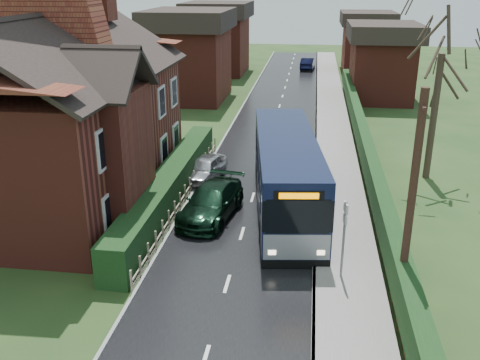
# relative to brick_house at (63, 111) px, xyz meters

# --- Properties ---
(ground) EXTENTS (140.00, 140.00, 0.00)m
(ground) POSITION_rel_brick_house_xyz_m (8.73, -4.78, -4.38)
(ground) COLOR #384E21
(ground) RESTS_ON ground
(road) EXTENTS (6.00, 100.00, 0.02)m
(road) POSITION_rel_brick_house_xyz_m (8.73, 5.22, -4.37)
(road) COLOR black
(road) RESTS_ON ground
(pavement) EXTENTS (2.50, 100.00, 0.14)m
(pavement) POSITION_rel_brick_house_xyz_m (12.98, 5.22, -4.31)
(pavement) COLOR slate
(pavement) RESTS_ON ground
(kerb_right) EXTENTS (0.12, 100.00, 0.14)m
(kerb_right) POSITION_rel_brick_house_xyz_m (11.78, 5.22, -4.31)
(kerb_right) COLOR gray
(kerb_right) RESTS_ON ground
(kerb_left) EXTENTS (0.12, 100.00, 0.10)m
(kerb_left) POSITION_rel_brick_house_xyz_m (5.68, 5.22, -4.33)
(kerb_left) COLOR gray
(kerb_left) RESTS_ON ground
(front_hedge) EXTENTS (1.20, 16.00, 1.60)m
(front_hedge) POSITION_rel_brick_house_xyz_m (4.83, 0.22, -3.58)
(front_hedge) COLOR black
(front_hedge) RESTS_ON ground
(picket_fence) EXTENTS (0.10, 16.00, 0.90)m
(picket_fence) POSITION_rel_brick_house_xyz_m (5.58, 0.22, -3.93)
(picket_fence) COLOR gray
(picket_fence) RESTS_ON ground
(right_wall_hedge) EXTENTS (0.60, 50.00, 1.80)m
(right_wall_hedge) POSITION_rel_brick_house_xyz_m (14.53, 5.22, -3.36)
(right_wall_hedge) COLOR maroon
(right_wall_hedge) RESTS_ON ground
(brick_house) EXTENTS (9.30, 14.60, 10.30)m
(brick_house) POSITION_rel_brick_house_xyz_m (0.00, 0.00, 0.00)
(brick_house) COLOR maroon
(brick_house) RESTS_ON ground
(bus) EXTENTS (4.01, 11.56, 3.44)m
(bus) POSITION_rel_brick_house_xyz_m (10.39, 0.14, -2.67)
(bus) COLOR black
(bus) RESTS_ON ground
(car_silver) EXTENTS (2.18, 3.98, 1.28)m
(car_silver) POSITION_rel_brick_house_xyz_m (5.93, 3.34, -3.73)
(car_silver) COLOR #B6B6BB
(car_silver) RESTS_ON ground
(car_green) EXTENTS (2.75, 5.18, 1.43)m
(car_green) POSITION_rel_brick_house_xyz_m (7.13, -1.22, -3.66)
(car_green) COLOR black
(car_green) RESTS_ON ground
(car_distant) EXTENTS (1.78, 4.25, 1.37)m
(car_distant) POSITION_rel_brick_house_xyz_m (10.73, 40.59, -3.69)
(car_distant) COLOR black
(car_distant) RESTS_ON ground
(bus_stop_sign) EXTENTS (0.15, 0.46, 3.02)m
(bus_stop_sign) POSITION_rel_brick_house_xyz_m (12.73, -5.86, -2.39)
(bus_stop_sign) COLOR slate
(bus_stop_sign) RESTS_ON ground
(telegraph_pole) EXTENTS (0.25, 0.94, 7.31)m
(telegraph_pole) POSITION_rel_brick_house_xyz_m (14.53, -7.49, -0.68)
(telegraph_pole) COLOR black
(telegraph_pole) RESTS_ON ground
(tree_right_far) EXTENTS (4.89, 4.89, 9.44)m
(tree_right_far) POSITION_rel_brick_house_xyz_m (17.73, 5.35, 2.68)
(tree_right_far) COLOR #32261E
(tree_right_far) RESTS_ON ground
(tree_house_side) EXTENTS (4.22, 4.22, 9.59)m
(tree_house_side) POSITION_rel_brick_house_xyz_m (-3.46, 7.57, 2.79)
(tree_house_side) COLOR #34281E
(tree_house_side) RESTS_ON ground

